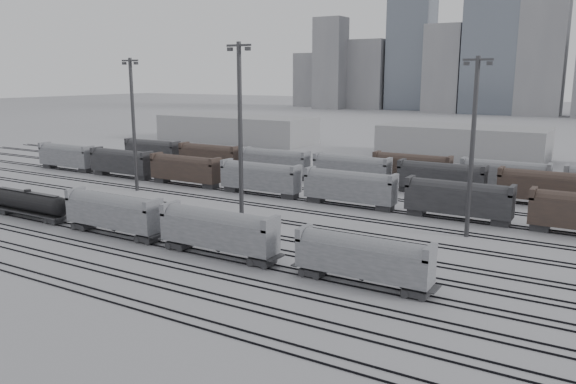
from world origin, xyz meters
The scene contains 16 objects.
ground centered at (0.00, 0.00, 0.00)m, with size 900.00×900.00×0.00m, color silver.
tracks centered at (0.00, 17.50, 0.08)m, with size 220.00×71.50×0.16m.
tank_car_b centered at (-28.73, 1.00, 2.36)m, with size 16.48×2.75×4.07m.
hopper_car_a centered at (-11.17, 1.00, 3.29)m, with size 14.88×2.96×5.32m.
hopper_car_b centered at (5.86, 1.00, 3.31)m, with size 14.98×2.98×5.36m.
hopper_car_c centered at (23.66, 1.00, 3.06)m, with size 13.86×2.75×4.96m.
light_mast_b centered at (-30.15, 23.53, 12.41)m, with size 3.74×0.60×23.39m.
light_mast_c centered at (-2.24, 16.88, 13.23)m, with size 3.99×0.64×24.94m.
light_mast_d centered at (28.28, 23.92, 12.06)m, with size 3.64×0.58×22.73m.
bg_string_near centered at (8.00, 32.00, 2.80)m, with size 151.00×3.00×5.60m.
bg_string_mid centered at (18.00, 48.00, 2.80)m, with size 151.00×3.00×5.60m.
bg_string_far centered at (35.50, 56.00, 2.80)m, with size 66.00×3.00×5.60m.
warehouse_left centered at (-60.00, 95.00, 4.00)m, with size 50.00×18.00×8.00m, color #959597.
warehouse_mid centered at (10.00, 95.00, 4.00)m, with size 40.00×18.00×8.00m, color #959597.
skyline centered at (10.84, 280.00, 34.73)m, with size 316.00×22.40×95.00m.
crane_left centered at (-28.74, 305.00, 57.39)m, with size 42.00×1.80×100.00m.
Camera 1 is at (44.26, -47.73, 20.37)m, focal length 35.00 mm.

